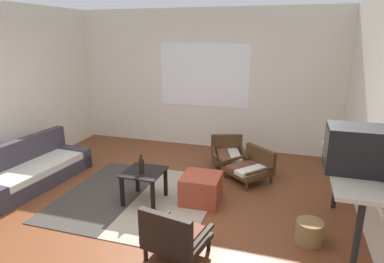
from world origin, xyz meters
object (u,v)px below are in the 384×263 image
object	(u,v)px
armchair_by_window	(228,153)
glass_bottle	(141,165)
clay_vase	(348,145)
armchair_corner	(251,166)
console_shelf	(349,174)
coffee_table	(144,178)
ottoman_orange	(201,189)
wicker_basket	(309,232)
crt_television	(356,149)
armchair_striped_foreground	(174,236)
couch	(32,171)

from	to	relation	value
armchair_by_window	glass_bottle	size ratio (longest dim) A/B	3.02
clay_vase	glass_bottle	bearing A→B (deg)	-176.80
armchair_corner	console_shelf	xyz separation A→B (m)	(1.17, -1.32, 0.58)
coffee_table	console_shelf	world-z (taller)	console_shelf
ottoman_orange	wicker_basket	distance (m)	1.49
armchair_by_window	crt_television	world-z (taller)	crt_television
coffee_table	ottoman_orange	world-z (taller)	coffee_table
ottoman_orange	glass_bottle	bearing A→B (deg)	-160.86
armchair_striped_foreground	clay_vase	distance (m)	2.15
armchair_striped_foreground	wicker_basket	size ratio (longest dim) A/B	2.28
ottoman_orange	console_shelf	xyz separation A→B (m)	(1.73, -0.39, 0.61)
couch	crt_television	size ratio (longest dim) A/B	3.32
armchair_striped_foreground	crt_television	world-z (taller)	crt_television
coffee_table	clay_vase	distance (m)	2.56
armchair_corner	wicker_basket	size ratio (longest dim) A/B	2.92
ottoman_orange	glass_bottle	distance (m)	0.88
armchair_corner	ottoman_orange	bearing A→B (deg)	-121.00
armchair_striped_foreground	glass_bottle	size ratio (longest dim) A/B	2.59
couch	armchair_corner	xyz separation A→B (m)	(3.19, 1.13, 0.01)
couch	armchair_corner	world-z (taller)	couch
clay_vase	wicker_basket	bearing A→B (deg)	-129.06
glass_bottle	wicker_basket	size ratio (longest dim) A/B	0.88
armchair_corner	clay_vase	size ratio (longest dim) A/B	2.54
console_shelf	clay_vase	world-z (taller)	clay_vase
armchair_corner	armchair_striped_foreground	bearing A→B (deg)	-102.76
coffee_table	armchair_corner	world-z (taller)	armchair_corner
ottoman_orange	clay_vase	size ratio (longest dim) A/B	1.53
crt_television	glass_bottle	bearing A→B (deg)	173.54
ottoman_orange	console_shelf	distance (m)	1.87
armchair_by_window	crt_television	distance (m)	2.68
couch	coffee_table	size ratio (longest dim) A/B	3.50
armchair_striped_foreground	ottoman_orange	distance (m)	1.26
console_shelf	armchair_corner	bearing A→B (deg)	131.54
armchair_by_window	glass_bottle	bearing A→B (deg)	-117.31
ottoman_orange	wicker_basket	bearing A→B (deg)	-21.42
couch	wicker_basket	world-z (taller)	couch
armchair_by_window	ottoman_orange	bearing A→B (deg)	-94.05
armchair_by_window	console_shelf	bearing A→B (deg)	-47.60
couch	armchair_corner	size ratio (longest dim) A/B	2.17
ottoman_orange	clay_vase	xyz separation A→B (m)	(1.73, -0.12, 0.84)
armchair_corner	wicker_basket	bearing A→B (deg)	-60.59
crt_television	clay_vase	distance (m)	0.43
armchair_striped_foreground	armchair_corner	distance (m)	2.24
couch	console_shelf	distance (m)	4.40
armchair_by_window	glass_bottle	distance (m)	1.88
armchair_corner	console_shelf	bearing A→B (deg)	-48.46
coffee_table	wicker_basket	size ratio (longest dim) A/B	1.81
coffee_table	console_shelf	xyz separation A→B (m)	(2.47, -0.17, 0.45)
armchair_striped_foreground	armchair_corner	bearing A→B (deg)	77.24
couch	glass_bottle	bearing A→B (deg)	-1.71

